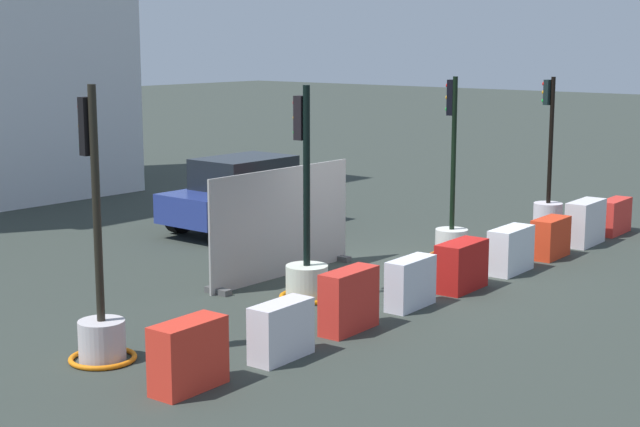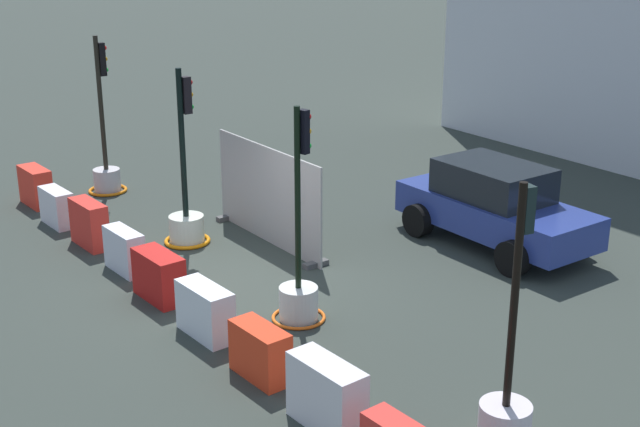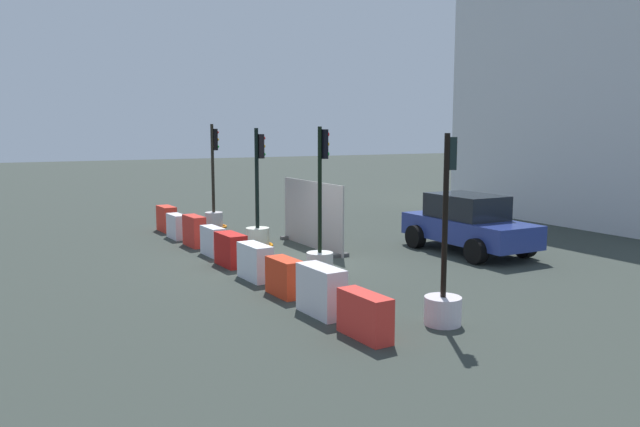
{
  "view_description": "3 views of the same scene",
  "coord_description": "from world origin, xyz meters",
  "px_view_note": "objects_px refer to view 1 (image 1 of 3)",
  "views": [
    {
      "loc": [
        -13.89,
        -9.74,
        4.2
      ],
      "look_at": [
        -1.96,
        0.17,
        1.41
      ],
      "focal_mm": 54.46,
      "sensor_mm": 36.0,
      "label": 1
    },
    {
      "loc": [
        12.57,
        -7.11,
        6.25
      ],
      "look_at": [
        1.65,
        0.81,
        1.57
      ],
      "focal_mm": 48.96,
      "sensor_mm": 36.0,
      "label": 2
    },
    {
      "loc": [
        14.65,
        -6.77,
        3.42
      ],
      "look_at": [
        2.28,
        -0.02,
        1.53
      ],
      "focal_mm": 34.84,
      "sensor_mm": 36.0,
      "label": 3
    }
  ],
  "objects_px": {
    "construction_barrier_3": "(411,283)",
    "construction_barrier_5": "(511,250)",
    "traffic_light_3": "(548,199)",
    "construction_barrier_7": "(585,223)",
    "traffic_light_2": "(452,230)",
    "construction_barrier_4": "(461,266)",
    "traffic_light_0": "(101,316)",
    "construction_barrier_2": "(349,301)",
    "construction_barrier_8": "(614,217)",
    "traffic_light_1": "(306,266)",
    "construction_barrier_0": "(189,356)",
    "construction_barrier_1": "(281,331)",
    "car_blue_estate": "(247,193)",
    "construction_barrier_6": "(551,238)"
  },
  "relations": [
    {
      "from": "traffic_light_3",
      "to": "construction_barrier_1",
      "type": "distance_m",
      "value": 11.15
    },
    {
      "from": "construction_barrier_1",
      "to": "construction_barrier_2",
      "type": "xyz_separation_m",
      "value": [
        1.57,
        0.09,
        0.07
      ]
    },
    {
      "from": "traffic_light_1",
      "to": "traffic_light_3",
      "type": "distance_m",
      "value": 8.48
    },
    {
      "from": "traffic_light_1",
      "to": "construction_barrier_7",
      "type": "height_order",
      "value": "traffic_light_1"
    },
    {
      "from": "traffic_light_0",
      "to": "construction_barrier_7",
      "type": "bearing_deg",
      "value": -8.88
    },
    {
      "from": "construction_barrier_8",
      "to": "construction_barrier_1",
      "type": "bearing_deg",
      "value": -179.67
    },
    {
      "from": "traffic_light_2",
      "to": "construction_barrier_3",
      "type": "height_order",
      "value": "traffic_light_2"
    },
    {
      "from": "traffic_light_3",
      "to": "construction_barrier_2",
      "type": "bearing_deg",
      "value": -170.44
    },
    {
      "from": "traffic_light_3",
      "to": "car_blue_estate",
      "type": "xyz_separation_m",
      "value": [
        -4.84,
        4.9,
        0.22
      ]
    },
    {
      "from": "construction_barrier_0",
      "to": "construction_barrier_4",
      "type": "relative_size",
      "value": 0.93
    },
    {
      "from": "construction_barrier_2",
      "to": "construction_barrier_5",
      "type": "distance_m",
      "value": 4.75
    },
    {
      "from": "construction_barrier_1",
      "to": "construction_barrier_3",
      "type": "relative_size",
      "value": 0.98
    },
    {
      "from": "construction_barrier_2",
      "to": "construction_barrier_1",
      "type": "bearing_deg",
      "value": -176.79
    },
    {
      "from": "traffic_light_3",
      "to": "construction_barrier_8",
      "type": "bearing_deg",
      "value": -91.83
    },
    {
      "from": "car_blue_estate",
      "to": "construction_barrier_0",
      "type": "bearing_deg",
      "value": -140.05
    },
    {
      "from": "traffic_light_1",
      "to": "construction_barrier_1",
      "type": "height_order",
      "value": "traffic_light_1"
    },
    {
      "from": "traffic_light_2",
      "to": "construction_barrier_8",
      "type": "xyz_separation_m",
      "value": [
        4.28,
        -1.49,
        -0.16
      ]
    },
    {
      "from": "traffic_light_1",
      "to": "car_blue_estate",
      "type": "relative_size",
      "value": 0.85
    },
    {
      "from": "construction_barrier_3",
      "to": "construction_barrier_5",
      "type": "relative_size",
      "value": 0.91
    },
    {
      "from": "traffic_light_3",
      "to": "construction_barrier_5",
      "type": "relative_size",
      "value": 3.05
    },
    {
      "from": "traffic_light_1",
      "to": "construction_barrier_0",
      "type": "relative_size",
      "value": 3.45
    },
    {
      "from": "traffic_light_3",
      "to": "construction_barrier_7",
      "type": "bearing_deg",
      "value": -133.52
    },
    {
      "from": "construction_barrier_3",
      "to": "construction_barrier_8",
      "type": "distance_m",
      "value": 7.79
    },
    {
      "from": "traffic_light_2",
      "to": "construction_barrier_6",
      "type": "relative_size",
      "value": 3.49
    },
    {
      "from": "traffic_light_0",
      "to": "construction_barrier_3",
      "type": "distance_m",
      "value": 5.04
    },
    {
      "from": "traffic_light_3",
      "to": "construction_barrier_3",
      "type": "distance_m",
      "value": 8.0
    },
    {
      "from": "construction_barrier_0",
      "to": "traffic_light_0",
      "type": "bearing_deg",
      "value": 89.96
    },
    {
      "from": "traffic_light_0",
      "to": "traffic_light_1",
      "type": "distance_m",
      "value": 4.11
    },
    {
      "from": "construction_barrier_3",
      "to": "construction_barrier_7",
      "type": "height_order",
      "value": "construction_barrier_7"
    },
    {
      "from": "construction_barrier_4",
      "to": "construction_barrier_8",
      "type": "distance_m",
      "value": 6.31
    },
    {
      "from": "construction_barrier_3",
      "to": "construction_barrier_2",
      "type": "bearing_deg",
      "value": -179.3
    },
    {
      "from": "construction_barrier_8",
      "to": "construction_barrier_2",
      "type": "bearing_deg",
      "value": 179.85
    },
    {
      "from": "traffic_light_0",
      "to": "construction_barrier_3",
      "type": "height_order",
      "value": "traffic_light_0"
    },
    {
      "from": "construction_barrier_3",
      "to": "construction_barrier_5",
      "type": "bearing_deg",
      "value": -1.01
    },
    {
      "from": "construction_barrier_2",
      "to": "construction_barrier_6",
      "type": "height_order",
      "value": "construction_barrier_2"
    },
    {
      "from": "construction_barrier_3",
      "to": "construction_barrier_6",
      "type": "xyz_separation_m",
      "value": [
        4.73,
        -0.05,
        -0.01
      ]
    },
    {
      "from": "construction_barrier_2",
      "to": "construction_barrier_7",
      "type": "xyz_separation_m",
      "value": [
        7.91,
        -0.03,
        0.0
      ]
    },
    {
      "from": "traffic_light_0",
      "to": "construction_barrier_0",
      "type": "xyz_separation_m",
      "value": [
        -0.0,
        -1.69,
        -0.18
      ]
    },
    {
      "from": "construction_barrier_3",
      "to": "construction_barrier_5",
      "type": "distance_m",
      "value": 3.14
    },
    {
      "from": "construction_barrier_5",
      "to": "car_blue_estate",
      "type": "relative_size",
      "value": 0.27
    },
    {
      "from": "traffic_light_3",
      "to": "construction_barrier_8",
      "type": "distance_m",
      "value": 1.63
    },
    {
      "from": "traffic_light_2",
      "to": "construction_barrier_4",
      "type": "bearing_deg",
      "value": -143.98
    },
    {
      "from": "construction_barrier_7",
      "to": "car_blue_estate",
      "type": "distance_m",
      "value": 7.32
    },
    {
      "from": "construction_barrier_2",
      "to": "car_blue_estate",
      "type": "bearing_deg",
      "value": 54.68
    },
    {
      "from": "construction_barrier_1",
      "to": "construction_barrier_3",
      "type": "xyz_separation_m",
      "value": [
        3.18,
        0.11,
        0.01
      ]
    },
    {
      "from": "construction_barrier_1",
      "to": "construction_barrier_5",
      "type": "height_order",
      "value": "construction_barrier_5"
    },
    {
      "from": "traffic_light_1",
      "to": "construction_barrier_3",
      "type": "distance_m",
      "value": 1.75
    },
    {
      "from": "construction_barrier_5",
      "to": "traffic_light_3",
      "type": "bearing_deg",
      "value": 19.09
    },
    {
      "from": "construction_barrier_2",
      "to": "traffic_light_3",
      "type": "bearing_deg",
      "value": 9.56
    },
    {
      "from": "traffic_light_2",
      "to": "car_blue_estate",
      "type": "relative_size",
      "value": 0.85
    }
  ]
}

